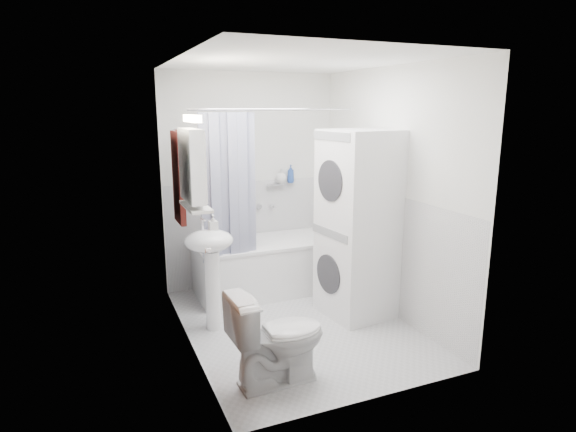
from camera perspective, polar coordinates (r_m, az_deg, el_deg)
name	(u,v)px	position (r m, az deg, el deg)	size (l,w,h in m)	color
floor	(296,325)	(4.69, 0.99, -12.74)	(2.60, 2.60, 0.00)	#B4B4B8
room_walls	(297,169)	(4.27, 1.07, 5.60)	(2.60, 2.60, 2.60)	silver
wainscot	(284,256)	(4.72, -0.42, -4.73)	(1.98, 2.58, 2.58)	white
door	(208,251)	(3.56, -9.46, -4.06)	(0.05, 2.00, 2.00)	brown
bathtub	(265,264)	(5.37, -2.70, -5.67)	(1.53, 0.73, 0.58)	white
tub_spout	(271,206)	(5.59, -2.00, 1.24)	(0.04, 0.04, 0.12)	silver
curtain_rod	(274,109)	(4.81, -1.64, 12.53)	(0.02, 0.02, 1.71)	silver
shower_curtain	(229,188)	(4.72, -7.03, 3.30)	(0.55, 0.02, 1.45)	#161C4D
sink	(210,256)	(4.41, -9.23, -4.75)	(0.44, 0.37, 1.04)	white
medicine_cabinet	(192,163)	(4.08, -11.29, 6.13)	(0.13, 0.50, 0.71)	white
shelf	(196,207)	(4.14, -10.87, 1.11)	(0.18, 0.54, 0.03)	silver
shower_caddy	(275,185)	(5.55, -1.50, 3.75)	(0.22, 0.06, 0.02)	silver
towel	(178,176)	(4.57, -12.87, 4.69)	(0.07, 0.36, 0.87)	maroon
washer_dryer	(359,224)	(4.71, 8.40, -0.99)	(0.72, 0.71, 1.82)	white
toilet	(277,338)	(3.66, -1.26, -14.21)	(0.41, 0.73, 0.72)	white
soap_pump	(213,229)	(4.37, -8.84, -1.55)	(0.08, 0.17, 0.08)	gray
shelf_bottle	(200,204)	(3.98, -10.44, 1.39)	(0.07, 0.18, 0.07)	gray
shelf_cup	(193,197)	(4.24, -11.25, 2.25)	(0.10, 0.09, 0.10)	gray
shampoo_a	(281,178)	(5.57, -0.82, 4.57)	(0.13, 0.17, 0.13)	gray
shampoo_b	(291,179)	(5.62, 0.32, 4.38)	(0.08, 0.21, 0.08)	#244693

